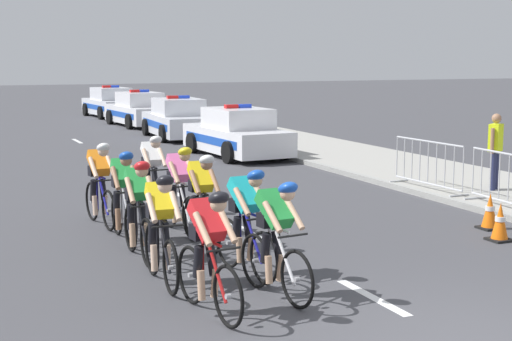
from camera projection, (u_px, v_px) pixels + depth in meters
name	position (u px, v px, depth m)	size (l,w,h in m)	color
sidewalk_slab	(346.00, 156.00, 23.46)	(3.77, 60.00, 0.12)	#A3A099
kerb_edge	(293.00, 158.00, 22.75)	(0.16, 60.00, 0.13)	#9E9E99
lane_markings_centre	(179.00, 195.00, 17.11)	(0.14, 25.60, 0.01)	white
cyclist_lead	(209.00, 250.00, 9.04)	(0.45, 1.72, 1.56)	black
cyclist_second	(276.00, 237.00, 9.70)	(0.46, 1.72, 1.56)	black
cyclist_third	(161.00, 227.00, 10.26)	(0.42, 1.72, 1.56)	black
cyclist_fourth	(246.00, 220.00, 10.69)	(0.46, 1.72, 1.56)	black
cyclist_fifth	(138.00, 208.00, 11.57)	(0.42, 1.72, 1.56)	black
cyclist_sixth	(202.00, 199.00, 12.28)	(0.42, 1.72, 1.56)	black
cyclist_seventh	(123.00, 194.00, 12.71)	(0.42, 1.72, 1.56)	black
cyclist_eighth	(180.00, 188.00, 13.29)	(0.43, 1.72, 1.56)	black
cyclist_ninth	(100.00, 183.00, 13.90)	(0.44, 1.72, 1.56)	black
cyclist_tenth	(152.00, 172.00, 15.14)	(0.42, 1.72, 1.56)	black
police_car_nearest	(237.00, 134.00, 23.65)	(2.20, 4.50, 1.59)	white
police_car_second	(178.00, 120.00, 28.99)	(2.15, 4.47, 1.59)	silver
police_car_third	(139.00, 110.00, 34.07)	(2.24, 4.52, 1.59)	white
police_car_furthest	(111.00, 103.00, 39.11)	(2.24, 4.52, 1.59)	silver
crowd_barrier_middle	(509.00, 182.00, 14.89)	(0.65, 2.32, 1.07)	#B7BABF
crowd_barrier_rear	(428.00, 165.00, 17.14)	(0.59, 2.32, 1.07)	#B7BABF
traffic_cone_near	(490.00, 212.00, 13.70)	(0.36, 0.36, 0.64)	black
traffic_cone_mid	(500.00, 222.00, 12.81)	(0.36, 0.36, 0.64)	black
spectator_closest	(495.00, 146.00, 16.94)	(0.49, 0.38, 1.68)	#23284C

